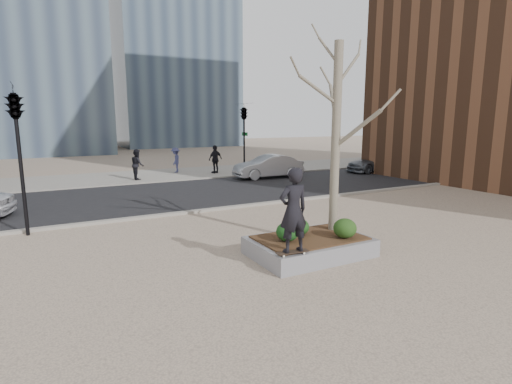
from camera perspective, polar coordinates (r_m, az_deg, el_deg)
ground at (r=10.13m, az=2.97°, el=-9.85°), size 120.00×120.00×0.00m
street at (r=19.09m, az=-12.90°, el=-0.47°), size 60.00×8.00×0.02m
far_sidewalk at (r=25.82m, az=-17.15°, el=2.09°), size 60.00×6.00×0.02m
planter at (r=10.59m, az=7.64°, el=-7.74°), size 3.00×2.00×0.45m
planter_mulch at (r=10.52m, az=7.67°, el=-6.47°), size 2.70×1.70×0.04m
sycamore_tree at (r=10.93m, az=11.48°, el=11.68°), size 2.80×2.80×6.60m
shrub_left at (r=10.04m, az=4.51°, el=-5.67°), size 0.57×0.57×0.48m
shrub_middle at (r=10.62m, az=6.26°, el=-4.97°), size 0.50×0.50×0.43m
shrub_right at (r=10.52m, az=12.59°, el=-5.08°), size 0.60×0.60×0.51m
skateboard at (r=9.24m, az=5.25°, el=-8.68°), size 0.80×0.28×0.08m
skateboarder at (r=8.97m, az=5.35°, el=-2.62°), size 0.72×0.49×1.93m
car_silver at (r=24.15m, az=1.77°, el=3.68°), size 4.29×1.76×1.38m
car_third at (r=28.15m, az=17.00°, el=4.07°), size 4.59×2.31×1.28m
pedestrian_a at (r=24.42m, az=-16.58°, el=3.80°), size 0.71×0.89×1.77m
pedestrian_b at (r=27.13m, az=-11.39°, el=4.51°), size 1.04×1.23×1.66m
pedestrian_c at (r=26.36m, az=-5.83°, el=4.68°), size 1.16×0.75×1.83m
traffic_light_near at (r=13.76m, az=-30.60°, el=3.70°), size 0.60×2.48×4.50m
traffic_light_far at (r=25.47m, az=-1.71°, el=7.49°), size 0.60×2.48×4.50m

